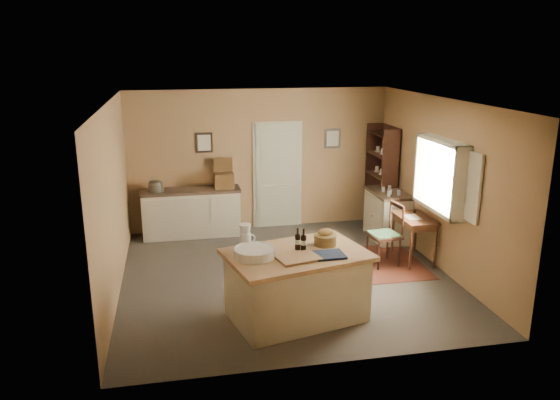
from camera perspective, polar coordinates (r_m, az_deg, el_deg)
The scene contains 16 objects.
ground at distance 8.61m, azimuth 0.61°, elevation -7.90°, with size 5.00×5.00×0.00m, color #4A4238.
wall_back at distance 10.56m, azimuth -2.15°, elevation 4.23°, with size 5.00×0.10×2.70m, color olive.
wall_front at distance 5.85m, azimuth 5.68°, elevation -5.36°, with size 5.00×0.10×2.70m, color olive.
wall_left at distance 8.05m, azimuth -17.07°, elevation -0.11°, with size 0.10×5.00×2.70m, color olive.
wall_right at distance 9.00m, azimuth 16.42°, elevation 1.58°, with size 0.10×5.00×2.70m, color olive.
ceiling at distance 7.92m, azimuth 0.67°, elevation 10.29°, with size 5.00×5.00×0.00m, color silver.
door at distance 10.65m, azimuth -0.25°, elevation 2.72°, with size 0.97×0.06×2.11m, color beige.
framed_prints at distance 10.50m, azimuth -1.07°, elevation 6.23°, with size 2.82×0.02×0.38m.
window at distance 8.75m, azimuth 16.67°, elevation 2.51°, with size 0.25×1.99×1.12m.
work_island at distance 7.17m, azimuth 1.67°, elevation -8.71°, with size 1.99×1.54×1.20m.
sideboard at distance 10.36m, azimuth -9.19°, elevation -1.15°, with size 1.83×0.52×1.18m.
rug at distance 9.27m, azimuth 11.08°, elevation -6.42°, with size 1.10×1.60×0.01m, color #4E220F.
writing_desk at distance 9.22m, azimuth 13.88°, elevation -2.35°, with size 0.50×0.82×0.82m.
desk_chair at distance 9.01m, azimuth 10.81°, elevation -3.66°, with size 0.47×0.47×1.01m, color black, non-canonical shape.
right_cabinet at distance 10.28m, azimuth 11.14°, elevation -1.51°, with size 0.58×1.04×0.99m.
shelving_unit at distance 10.78m, azimuth 10.75°, elevation 2.30°, with size 0.34×0.90×2.00m.
Camera 1 is at (-1.62, -7.72, 3.44)m, focal length 35.00 mm.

